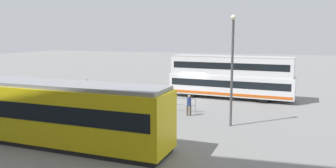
{
  "coord_description": "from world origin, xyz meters",
  "views": [
    {
      "loc": [
        -8.32,
        29.56,
        5.93
      ],
      "look_at": [
        0.07,
        6.42,
        2.29
      ],
      "focal_mm": 35.17,
      "sensor_mm": 36.0,
      "label": 1
    }
  ],
  "objects": [
    {
      "name": "ground_plane",
      "position": [
        0.0,
        0.0,
        0.0
      ],
      "size": [
        160.0,
        160.0,
        0.0
      ],
      "primitive_type": "plane",
      "color": "gray"
    },
    {
      "name": "double_decker_bus",
      "position": [
        -3.38,
        -1.4,
        2.06
      ],
      "size": [
        11.66,
        3.21,
        4.02
      ],
      "color": "white",
      "rests_on": "ground"
    },
    {
      "name": "pedestrian_near_railing",
      "position": [
        2.54,
        6.71,
        0.98
      ],
      "size": [
        0.32,
        0.36,
        1.7
      ],
      "color": "black",
      "rests_on": "ground"
    },
    {
      "name": "info_sign",
      "position": [
        7.14,
        6.61,
        1.62
      ],
      "size": [
        0.96,
        0.33,
        2.37
      ],
      "color": "slate",
      "rests_on": "ground"
    },
    {
      "name": "tram_yellow",
      "position": [
        4.83,
        15.16,
        1.78
      ],
      "size": [
        15.96,
        2.9,
        3.43
      ],
      "color": "yellow",
      "rests_on": "ground"
    },
    {
      "name": "pedestrian_crossing",
      "position": [
        -1.62,
        6.51,
        0.9
      ],
      "size": [
        0.4,
        0.4,
        1.57
      ],
      "color": "#4C3F2D",
      "rests_on": "ground"
    },
    {
      "name": "street_lamp",
      "position": [
        -5.01,
        8.28,
        4.2
      ],
      "size": [
        0.36,
        0.36,
        7.23
      ],
      "color": "#4C4C51",
      "rests_on": "ground"
    },
    {
      "name": "pedestrian_railing",
      "position": [
        1.97,
        5.66,
        0.74
      ],
      "size": [
        7.6,
        0.57,
        1.08
      ],
      "color": "gray",
      "rests_on": "ground"
    }
  ]
}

